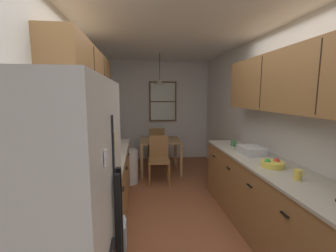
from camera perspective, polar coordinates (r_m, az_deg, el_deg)
The scene contains 23 objects.
ground_plane at distance 3.64m, azimuth 1.49°, elevation -19.71°, with size 12.00×12.00×0.00m, color brown.
wall_left at distance 3.32m, azimuth -22.09°, elevation 0.17°, with size 0.10×9.00×2.55m, color silver.
wall_right at distance 3.71m, azimuth 22.66°, elevation 0.90°, with size 0.10×9.00×2.55m, color silver.
wall_back at distance 5.87m, azimuth -2.45°, elevation 3.91°, with size 4.40×0.10×2.55m, color silver.
ceiling_slab at distance 3.35m, azimuth 1.67°, elevation 23.54°, with size 4.40×9.00×0.08m, color white.
microwave_over_range at distance 1.74m, azimuth -28.00°, elevation 6.90°, with size 0.39×0.61×0.33m.
counter_left at distance 3.27m, azimuth -16.07°, elevation -14.64°, with size 0.64×2.09×0.90m.
upper_cabinets_left at distance 3.01m, azimuth -19.99°, elevation 11.31°, with size 0.33×2.17×0.69m.
counter_right at distance 2.94m, azimuth 25.53°, elevation -17.82°, with size 0.64×3.02×0.90m.
upper_cabinets_right at distance 2.71m, azimuth 30.43°, elevation 9.99°, with size 0.33×2.70×0.68m.
dining_table at distance 4.90m, azimuth -2.07°, elevation -4.89°, with size 0.86×0.77×0.72m.
dining_chair_near at distance 4.34m, azimuth -2.32°, elevation -7.95°, with size 0.43×0.43×0.90m.
dining_chair_far at distance 5.49m, azimuth -2.95°, elevation -4.55°, with size 0.41×0.41×0.90m.
pendant_light at distance 4.78m, azimuth -2.15°, elevation 11.09°, with size 0.25×0.25×0.65m.
back_window at distance 5.80m, azimuth -1.32°, elevation 6.26°, with size 0.71×0.05×1.03m.
trash_bin at distance 4.41m, azimuth -9.73°, elevation -10.20°, with size 0.31×0.31×0.65m, color silver.
storage_canister at distance 2.42m, azimuth -19.15°, elevation -8.99°, with size 0.10×0.10×0.21m.
dish_towel at distance 2.15m, azimuth -10.89°, elevation -25.87°, with size 0.02×0.16×0.24m, color silver.
mug_by_coffeemaker at distance 3.63m, azimuth 16.38°, elevation -4.25°, with size 0.11×0.07×0.09m.
mug_spare at distance 2.47m, azimuth 30.26°, elevation -10.66°, with size 0.11×0.07×0.10m.
fruit_bowl at distance 2.76m, azimuth 25.14°, elevation -8.70°, with size 0.25×0.25×0.09m.
dish_rack at distance 3.24m, azimuth 20.62°, elevation -5.80°, with size 0.28×0.34×0.10m, color silver.
table_serving_bowl at distance 4.89m, azimuth -2.30°, elevation -3.11°, with size 0.22×0.22×0.06m, color #4C7299.
Camera 1 is at (-0.50, -2.18, 1.70)m, focal length 23.84 mm.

